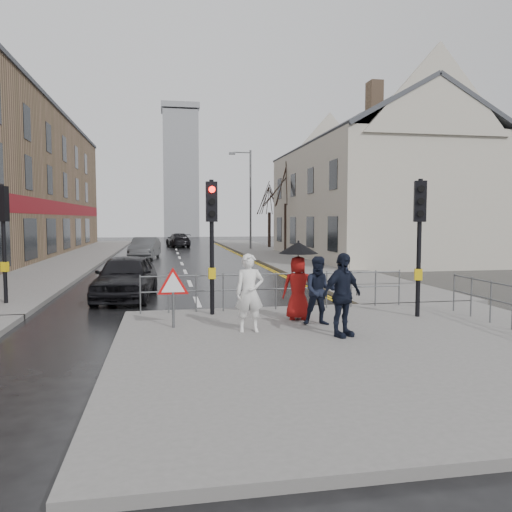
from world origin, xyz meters
name	(u,v)px	position (x,y,z in m)	size (l,w,h in m)	color
ground	(205,322)	(0.00, 0.00, 0.00)	(120.00, 120.00, 0.00)	black
near_pavement	(376,349)	(3.00, -3.50, 0.07)	(10.00, 9.00, 0.14)	#605E5B
left_pavement	(82,256)	(-6.50, 23.00, 0.07)	(4.00, 44.00, 0.14)	#605E5B
right_pavement	(264,252)	(6.50, 25.00, 0.07)	(4.00, 40.00, 0.14)	#605E5B
pavement_bridge_right	(393,294)	(6.50, 3.00, 0.07)	(4.00, 4.20, 0.14)	#605E5B
building_right_cream	(369,184)	(12.00, 18.00, 4.78)	(9.00, 16.40, 10.10)	#B6B09F
church_tower	(181,175)	(1.50, 62.00, 9.00)	(5.00, 5.00, 18.00)	gray
traffic_signal_near_left	(212,223)	(0.20, 0.20, 2.46)	(0.28, 0.27, 3.40)	black
traffic_signal_near_right	(420,223)	(5.20, -1.00, 2.46)	(0.34, 0.33, 3.40)	black
traffic_signal_far_left	(3,223)	(-5.50, 3.00, 2.46)	(0.34, 0.33, 3.40)	black
guard_railing_front	(276,283)	(1.95, 0.60, 0.86)	(7.14, 0.04, 1.00)	#595B5E
warning_sign	(173,288)	(-0.80, -1.21, 1.04)	(0.80, 0.07, 1.35)	#595B5E
street_lamp	(248,193)	(5.82, 28.00, 4.71)	(1.83, 0.25, 8.00)	#595B5E
tree_near	(286,182)	(7.50, 22.00, 5.14)	(2.40, 2.40, 6.58)	black
tree_far	(269,197)	(8.00, 30.00, 4.42)	(2.40, 2.40, 5.64)	black
pedestrian_a	(250,293)	(0.81, -1.89, 0.98)	(0.61, 0.40, 1.68)	white
pedestrian_b	(320,291)	(2.50, -1.51, 0.93)	(0.76, 0.59, 1.57)	black
pedestrian_with_umbrella	(298,275)	(2.17, -0.82, 1.21)	(0.96, 0.96, 1.88)	maroon
pedestrian_d	(342,295)	(2.60, -2.67, 1.01)	(1.01, 0.42, 1.73)	black
car_parked	(126,277)	(-2.20, 4.00, 0.72)	(1.69, 4.21, 1.43)	black
car_mid	(145,248)	(-2.21, 20.41, 0.69)	(1.47, 4.21, 1.39)	#3D3F42
car_far	(178,240)	(0.27, 33.86, 0.63)	(1.78, 4.37, 1.27)	black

